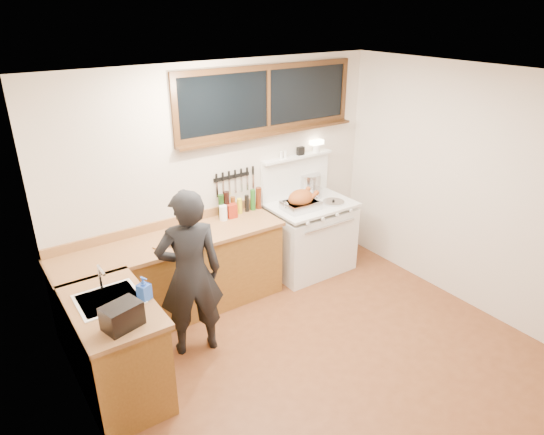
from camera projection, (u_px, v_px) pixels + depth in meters
ground_plane at (317, 358)px, 4.68m from camera, size 4.00×3.50×0.02m
room_shell at (325, 198)px, 4.01m from camera, size 4.10×3.60×2.65m
counter_back at (175, 276)px, 5.17m from camera, size 2.44×0.64×1.00m
counter_left at (116, 349)px, 4.09m from camera, size 0.64×1.09×0.90m
sink_unit at (110, 305)px, 3.99m from camera, size 0.50×0.45×0.37m
vintage_stove at (309, 235)px, 6.07m from camera, size 1.02×0.74×1.58m
back_window at (269, 106)px, 5.45m from camera, size 2.32×0.13×0.77m
left_doorway at (118, 389)px, 2.79m from camera, size 0.02×1.04×2.17m
knife_strip at (233, 178)px, 5.51m from camera, size 0.52×0.03×0.28m
man at (190, 274)px, 4.47m from camera, size 0.69×0.54×1.67m
soap_bottle at (144, 288)px, 3.94m from camera, size 0.12×0.12×0.21m
toaster at (122, 316)px, 3.60m from camera, size 0.32×0.26×0.19m
cutting_board at (178, 240)px, 4.85m from camera, size 0.49×0.44×0.14m
roast_turkey at (301, 201)px, 5.68m from camera, size 0.45×0.32×0.24m
stockpot at (310, 184)px, 6.15m from camera, size 0.31×0.31×0.26m
saucepan at (316, 193)px, 6.05m from camera, size 0.20×0.30×0.12m
pot_lid at (333, 202)px, 5.89m from camera, size 0.27×0.27×0.04m
coffee_tin at (232, 211)px, 5.47m from camera, size 0.11×0.09×0.16m
pitcher at (223, 213)px, 5.41m from camera, size 0.09×0.09×0.17m
bottle_cluster at (239, 203)px, 5.55m from camera, size 0.57×0.07×0.30m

